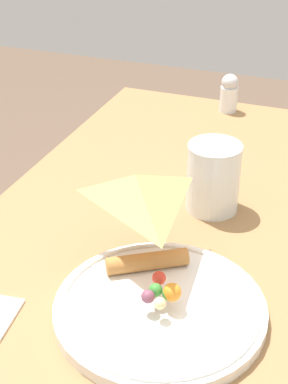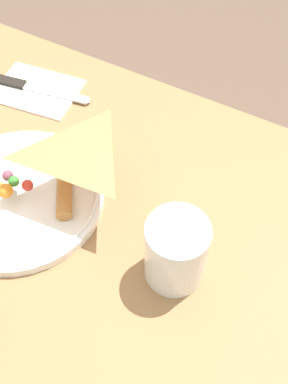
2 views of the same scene
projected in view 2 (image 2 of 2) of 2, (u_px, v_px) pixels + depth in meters
The scene contains 6 objects.
ground_plane at pixel (107, 382), 1.34m from camera, with size 6.00×6.00×0.00m, color brown.
dining_table at pixel (82, 280), 0.80m from camera, with size 1.22×0.76×0.77m.
plate_pizza at pixel (19, 195), 0.75m from camera, with size 0.27×0.27×0.05m.
milk_glass at pixel (176, 252), 0.64m from camera, with size 0.09×0.09×0.11m.
napkin_folded at pixel (37, 90), 0.90m from camera, with size 0.17×0.13×0.00m.
butter_knife at pixel (31, 87), 0.90m from camera, with size 0.21×0.05×0.01m.
Camera 2 is at (0.25, -0.25, 1.40)m, focal length 45.00 mm.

